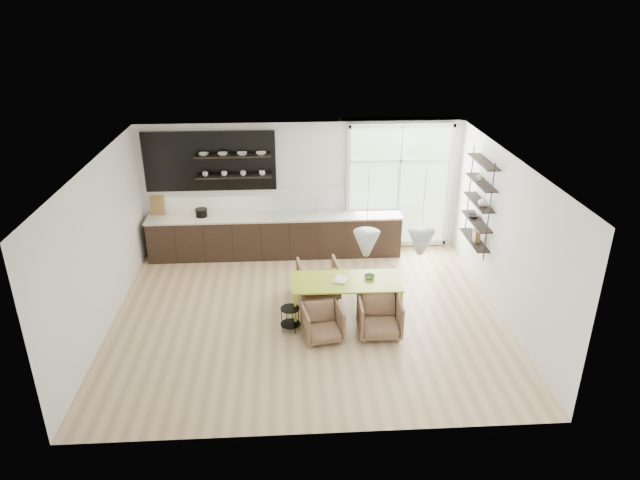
{
  "coord_description": "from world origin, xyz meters",
  "views": [
    {
      "loc": [
        -0.33,
        -8.93,
        5.47
      ],
      "look_at": [
        0.26,
        0.6,
        1.25
      ],
      "focal_mm": 32.0,
      "sensor_mm": 36.0,
      "label": 1
    }
  ],
  "objects_px": {
    "armchair_back_right": "(376,283)",
    "wire_stool": "(290,316)",
    "armchair_front_right": "(380,317)",
    "dining_table": "(347,283)",
    "armchair_front_left": "(322,323)",
    "armchair_back_left": "(318,279)"
  },
  "relations": [
    {
      "from": "dining_table",
      "to": "armchair_front_right",
      "type": "relative_size",
      "value": 2.63
    },
    {
      "from": "dining_table",
      "to": "armchair_back_left",
      "type": "bearing_deg",
      "value": 122.17
    },
    {
      "from": "armchair_back_right",
      "to": "dining_table",
      "type": "bearing_deg",
      "value": 57.6
    },
    {
      "from": "armchair_back_right",
      "to": "armchair_front_right",
      "type": "relative_size",
      "value": 0.88
    },
    {
      "from": "armchair_back_right",
      "to": "wire_stool",
      "type": "distance_m",
      "value": 1.98
    },
    {
      "from": "armchair_back_right",
      "to": "wire_stool",
      "type": "height_order",
      "value": "armchair_back_right"
    },
    {
      "from": "armchair_front_right",
      "to": "armchair_back_left",
      "type": "bearing_deg",
      "value": 125.6
    },
    {
      "from": "armchair_back_left",
      "to": "armchair_front_right",
      "type": "relative_size",
      "value": 1.05
    },
    {
      "from": "dining_table",
      "to": "wire_stool",
      "type": "height_order",
      "value": "dining_table"
    },
    {
      "from": "armchair_back_right",
      "to": "armchair_front_right",
      "type": "bearing_deg",
      "value": 97.19
    },
    {
      "from": "dining_table",
      "to": "armchair_front_right",
      "type": "height_order",
      "value": "dining_table"
    },
    {
      "from": "wire_stool",
      "to": "armchair_front_right",
      "type": "bearing_deg",
      "value": -7.96
    },
    {
      "from": "armchair_back_left",
      "to": "armchair_front_left",
      "type": "bearing_deg",
      "value": 83.14
    },
    {
      "from": "dining_table",
      "to": "armchair_front_left",
      "type": "height_order",
      "value": "dining_table"
    },
    {
      "from": "armchair_back_right",
      "to": "wire_stool",
      "type": "relative_size",
      "value": 1.49
    },
    {
      "from": "wire_stool",
      "to": "armchair_back_right",
      "type": "bearing_deg",
      "value": 32.59
    },
    {
      "from": "armchair_front_right",
      "to": "dining_table",
      "type": "bearing_deg",
      "value": 128.98
    },
    {
      "from": "armchair_front_left",
      "to": "armchair_front_right",
      "type": "relative_size",
      "value": 0.88
    },
    {
      "from": "armchair_back_left",
      "to": "armchair_front_left",
      "type": "relative_size",
      "value": 1.19
    },
    {
      "from": "dining_table",
      "to": "armchair_back_left",
      "type": "relative_size",
      "value": 2.5
    },
    {
      "from": "armchair_front_left",
      "to": "armchair_back_left",
      "type": "bearing_deg",
      "value": 79.31
    },
    {
      "from": "wire_stool",
      "to": "armchair_front_left",
      "type": "bearing_deg",
      "value": -27.88
    }
  ]
}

